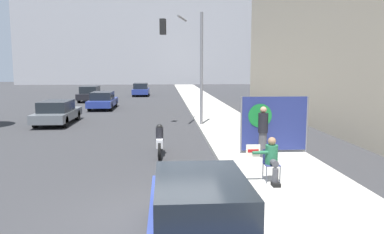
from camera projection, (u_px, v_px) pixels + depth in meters
The scene contains 13 objects.
ground_plane at pixel (164, 221), 8.02m from camera, with size 160.00×160.00×0.00m, color #303033.
sidewalk_curb at pixel (221, 119), 23.10m from camera, with size 3.36×90.00×0.17m, color #B7B2A8.
building_backdrop_far at pixel (154, 28), 76.19m from camera, with size 52.00×12.00×22.62m.
seated_protester at pixel (272, 158), 10.08m from camera, with size 0.92×0.77×1.22m.
jogger_on_sidewalk at pixel (263, 131), 12.93m from camera, with size 0.34×0.34×1.76m.
protest_banner at pixel (274, 123), 13.52m from camera, with size 2.49×0.06×2.05m.
traffic_light_pole at pixel (187, 51), 20.13m from camera, with size 2.31×2.08×5.99m.
parked_car_curbside at pixel (200, 218), 6.32m from camera, with size 1.74×4.46×1.47m.
car_on_road_nearest at pixel (57, 112), 21.68m from camera, with size 1.81×4.70×1.36m.
car_on_road_midblock at pixel (103, 100), 29.49m from camera, with size 1.81×4.68×1.36m.
car_on_road_distant at pixel (90, 94), 36.13m from camera, with size 1.81×4.67×1.47m.
car_on_road_far_lane at pixel (141, 90), 42.98m from camera, with size 1.80×4.30×1.46m.
motorcycle_on_road at pixel (160, 141), 14.03m from camera, with size 0.28×2.19×1.17m.
Camera 1 is at (0.03, -7.68, 3.27)m, focal length 35.00 mm.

